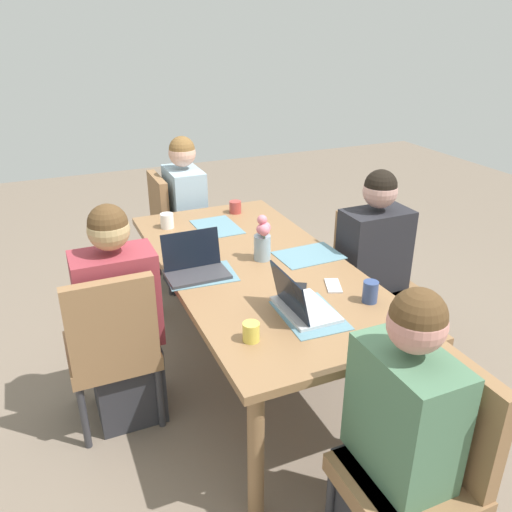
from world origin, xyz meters
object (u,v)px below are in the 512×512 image
object	(u,v)px
person_far_right_near	(371,276)
phone_black	(292,286)
phone_silver	(333,286)
coffee_mug_centre_right	(370,292)
person_head_left_left_mid	(186,223)
person_near_left_far	(121,328)
chair_near_left_far	(112,343)
coffee_mug_near_right	(251,332)
flower_vase	(263,239)
coffee_mug_near_left	(167,221)
chair_far_right_near	(372,273)
laptop_head_right_left_near	(301,304)
laptop_near_left_far	(195,266)
chair_head_right_left_near	(424,461)
person_head_right_left_near	(398,450)
coffee_mug_centre_left	(235,207)
dining_table	(256,276)
chair_head_left_left_mid	(175,225)

from	to	relation	value
person_far_right_near	phone_black	world-z (taller)	person_far_right_near
phone_silver	coffee_mug_centre_right	bearing A→B (deg)	-136.99
person_head_left_left_mid	person_near_left_far	bearing A→B (deg)	-29.12
chair_near_left_far	coffee_mug_near_right	bearing A→B (deg)	41.31
chair_near_left_far	flower_vase	bearing A→B (deg)	99.08
person_near_left_far	coffee_mug_near_left	size ratio (longest dim) A/B	12.65
chair_far_right_near	coffee_mug_near_left	distance (m)	1.36
laptop_head_right_left_near	phone_silver	bearing A→B (deg)	120.59
laptop_near_left_far	phone_silver	xyz separation A→B (m)	(0.41, 0.60, -0.04)
coffee_mug_near_left	laptop_head_right_left_near	bearing A→B (deg)	12.60
chair_far_right_near	phone_silver	bearing A→B (deg)	-52.30
chair_head_right_left_near	laptop_near_left_far	bearing A→B (deg)	-161.89
phone_silver	person_head_right_left_near	bearing A→B (deg)	-172.97
chair_far_right_near	coffee_mug_centre_left	bearing A→B (deg)	-141.36
chair_head_right_left_near	laptop_near_left_far	size ratio (longest dim) A/B	2.81
person_head_left_left_mid	phone_black	world-z (taller)	person_head_left_left_mid
person_head_right_left_near	laptop_near_left_far	xyz separation A→B (m)	(-1.28, -0.36, 0.25)
person_far_right_near	phone_silver	distance (m)	0.66
coffee_mug_centre_left	person_near_left_far	bearing A→B (deg)	-48.74
person_head_left_left_mid	chair_near_left_far	xyz separation A→B (m)	(1.41, -0.80, -0.03)
person_near_left_far	chair_head_right_left_near	bearing A→B (deg)	33.47
chair_near_left_far	laptop_head_right_left_near	world-z (taller)	laptop_head_right_left_near
dining_table	phone_black	size ratio (longest dim) A/B	13.42
dining_table	coffee_mug_near_left	bearing A→B (deg)	-157.37
person_head_left_left_mid	chair_far_right_near	distance (m)	1.52
dining_table	coffee_mug_near_right	xyz separation A→B (m)	(0.68, -0.32, 0.12)
person_far_right_near	dining_table	bearing A→B (deg)	-92.31
dining_table	coffee_mug_centre_right	distance (m)	0.70
person_head_right_left_near	chair_near_left_far	distance (m)	1.44
flower_vase	chair_near_left_far	bearing A→B (deg)	-80.92
chair_head_left_left_mid	chair_far_right_near	xyz separation A→B (m)	(1.32, 0.92, 0.00)
laptop_head_right_left_near	person_far_right_near	bearing A→B (deg)	123.94
chair_head_left_left_mid	coffee_mug_centre_left	xyz separation A→B (m)	(0.54, 0.30, 0.28)
person_far_right_near	coffee_mug_centre_left	xyz separation A→B (m)	(-0.85, -0.56, 0.25)
phone_silver	person_near_left_far	bearing A→B (deg)	92.00
person_far_right_near	phone_black	size ratio (longest dim) A/B	7.97
chair_head_left_left_mid	laptop_near_left_far	bearing A→B (deg)	-10.26
dining_table	flower_vase	xyz separation A→B (m)	(-0.04, 0.06, 0.20)
dining_table	laptop_head_right_left_near	xyz separation A→B (m)	(0.56, -0.02, 0.12)
person_head_left_left_mid	chair_far_right_near	size ratio (longest dim) A/B	1.33
laptop_near_left_far	phone_silver	world-z (taller)	laptop_near_left_far
person_head_right_left_near	laptop_head_right_left_near	bearing A→B (deg)	-176.79
person_near_left_far	phone_silver	xyz separation A→B (m)	(0.37, 1.02, 0.21)
person_far_right_near	person_head_right_left_near	bearing A→B (deg)	-30.99
chair_head_left_left_mid	coffee_mug_near_right	size ratio (longest dim) A/B	10.80
coffee_mug_centre_left	coffee_mug_centre_right	size ratio (longest dim) A/B	0.78
person_near_left_far	coffee_mug_centre_right	bearing A→B (deg)	62.34
chair_head_right_left_near	coffee_mug_near_right	world-z (taller)	chair_head_right_left_near
person_near_left_far	flower_vase	world-z (taller)	person_near_left_far
chair_far_right_near	coffee_mug_centre_right	size ratio (longest dim) A/B	8.44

